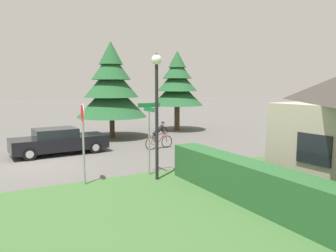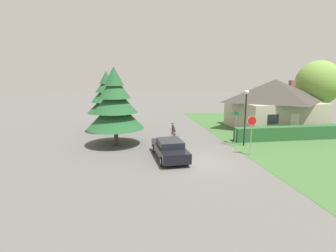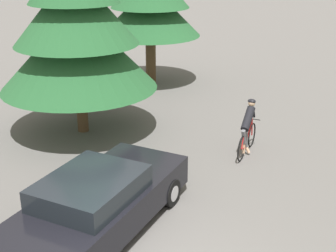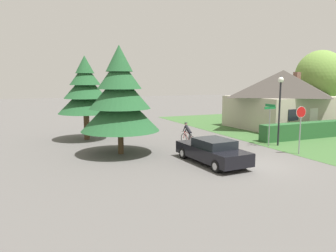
# 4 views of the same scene
# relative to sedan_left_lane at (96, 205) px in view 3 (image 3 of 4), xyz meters

# --- Properties ---
(sedan_left_lane) EXTENTS (2.03, 4.67, 1.30)m
(sedan_left_lane) POSITION_rel_sedan_left_lane_xyz_m (0.00, 0.00, 0.00)
(sedan_left_lane) COLOR black
(sedan_left_lane) RESTS_ON ground
(cyclist) EXTENTS (0.44, 1.71, 1.48)m
(cyclist) POSITION_rel_sedan_left_lane_xyz_m (1.16, 5.03, 0.07)
(cyclist) COLOR black
(cyclist) RESTS_ON ground
(conifer_tall_near) EXTENTS (4.53, 4.53, 6.25)m
(conifer_tall_near) POSITION_rel_sedan_left_lane_xyz_m (-3.73, 4.08, 2.62)
(conifer_tall_near) COLOR #4C3823
(conifer_tall_near) RESTS_ON ground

